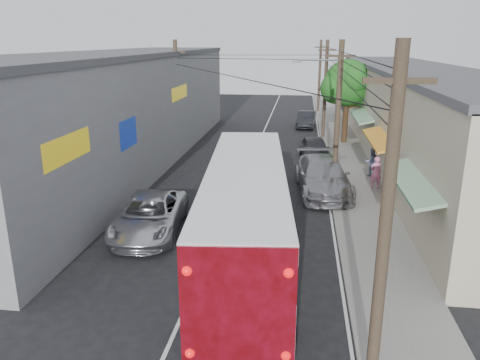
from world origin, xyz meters
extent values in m
plane|color=black|center=(0.00, 0.00, 0.00)|extent=(120.00, 120.00, 0.00)
cube|color=slate|center=(6.50, 20.00, 0.06)|extent=(3.00, 80.00, 0.12)
cube|color=#C2B89A|center=(11.00, 22.00, 3.00)|extent=(6.00, 40.00, 6.00)
cube|color=#4C4C51|center=(11.00, 22.00, 6.10)|extent=(6.20, 40.00, 0.30)
cube|color=#1A7738|center=(7.70, 6.00, 2.90)|extent=(1.39, 6.00, 0.46)
cube|color=orange|center=(7.70, 14.00, 2.90)|extent=(1.39, 6.00, 0.46)
cube|color=#1A7738|center=(7.70, 22.00, 2.90)|extent=(1.39, 6.00, 0.46)
cube|color=orange|center=(7.70, 30.00, 2.90)|extent=(1.39, 6.00, 0.46)
cube|color=#1A7738|center=(7.70, 38.00, 2.90)|extent=(1.39, 6.00, 0.46)
cube|color=gray|center=(-8.50, 18.00, 3.50)|extent=(7.00, 36.00, 7.00)
cube|color=#4C4C51|center=(-8.50, 18.00, 7.10)|extent=(7.20, 36.00, 0.30)
cube|color=yellow|center=(-5.05, 4.00, 4.20)|extent=(0.12, 3.50, 1.00)
cube|color=#1433A5|center=(-5.05, 10.00, 3.60)|extent=(0.12, 2.20, 1.40)
cube|color=yellow|center=(-5.05, 20.00, 4.50)|extent=(0.12, 4.00, 0.90)
cylinder|color=#473828|center=(5.20, -2.00, 4.00)|extent=(0.28, 0.28, 8.00)
cube|color=#473828|center=(5.20, -2.00, 7.20)|extent=(1.40, 0.12, 0.12)
cylinder|color=#473828|center=(5.20, 13.00, 4.00)|extent=(0.28, 0.28, 8.00)
cube|color=#473828|center=(5.20, 13.00, 7.20)|extent=(1.40, 0.12, 0.12)
cylinder|color=#473828|center=(5.20, 28.00, 4.00)|extent=(0.28, 0.28, 8.00)
cube|color=#473828|center=(5.20, 28.00, 7.20)|extent=(1.40, 0.12, 0.12)
cylinder|color=#473828|center=(5.20, 43.00, 4.00)|extent=(0.28, 0.28, 8.00)
cube|color=#473828|center=(5.20, 43.00, 7.20)|extent=(1.40, 0.12, 0.12)
cylinder|color=#473828|center=(-5.20, 20.00, 4.00)|extent=(0.28, 0.28, 8.00)
cube|color=#473828|center=(-5.20, 20.00, 7.20)|extent=(1.40, 0.12, 0.12)
cylinder|color=#59595E|center=(4.10, 13.00, 7.00)|extent=(2.20, 0.10, 0.10)
cube|color=#59595E|center=(3.00, 13.00, 6.90)|extent=(0.50, 0.18, 0.12)
cylinder|color=#3F2B19|center=(6.80, 26.00, 2.00)|extent=(0.44, 0.44, 4.00)
sphere|color=#1B4A13|center=(6.80, 26.00, 4.80)|extent=(3.60, 3.60, 3.60)
sphere|color=#1B4A13|center=(7.80, 26.60, 4.20)|extent=(2.60, 2.60, 2.60)
sphere|color=#1B4A13|center=(5.90, 25.60, 4.40)|extent=(2.40, 2.40, 2.40)
sphere|color=#1B4A13|center=(7.20, 25.00, 5.20)|extent=(2.20, 2.20, 2.20)
sphere|color=#1B4A13|center=(6.50, 26.90, 5.00)|extent=(2.00, 2.00, 2.00)
cube|color=white|center=(1.50, 4.00, 1.22)|extent=(3.80, 12.95, 2.02)
cube|color=black|center=(1.45, 4.53, 2.71)|extent=(3.63, 10.83, 1.06)
cube|color=white|center=(1.50, 4.00, 3.46)|extent=(3.80, 12.95, 0.53)
cube|color=maroon|center=(2.08, -2.38, 2.13)|extent=(2.63, 0.32, 3.08)
sphere|color=red|center=(0.97, -2.51, 0.96)|extent=(0.23, 0.23, 0.23)
sphere|color=red|center=(3.19, -2.31, 0.96)|extent=(0.23, 0.23, 0.23)
sphere|color=red|center=(0.97, -2.51, 3.08)|extent=(0.23, 0.23, 0.23)
sphere|color=red|center=(3.19, -2.31, 3.08)|extent=(0.23, 0.23, 0.23)
cylinder|color=black|center=(0.58, -0.57, 0.53)|extent=(0.41, 1.09, 1.06)
cylinder|color=black|center=(3.23, -0.33, 0.53)|extent=(0.41, 1.09, 1.06)
cylinder|color=black|center=(-0.11, 7.06, 0.53)|extent=(0.41, 1.09, 1.06)
cylinder|color=black|center=(2.54, 7.30, 0.53)|extent=(0.41, 1.09, 1.06)
cylinder|color=black|center=(-0.25, 8.65, 0.53)|extent=(0.41, 1.09, 1.06)
cylinder|color=black|center=(2.39, 8.89, 0.53)|extent=(0.41, 1.09, 1.06)
imported|color=silver|center=(-2.92, 6.44, 0.79)|extent=(3.12, 5.91, 1.58)
imported|color=gray|center=(4.60, 13.00, 0.93)|extent=(3.31, 6.66, 1.86)
imported|color=#29282D|center=(4.32, 20.27, 0.79)|extent=(2.28, 4.77, 1.57)
imported|color=black|center=(3.80, 32.94, 0.75)|extent=(1.93, 4.65, 1.50)
imported|color=pink|center=(7.49, 13.81, 1.02)|extent=(0.74, 0.57, 1.79)
imported|color=#8190BC|center=(7.60, 16.34, 0.98)|extent=(0.92, 0.76, 1.71)
camera|label=1|loc=(3.34, -11.56, 7.96)|focal=35.00mm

